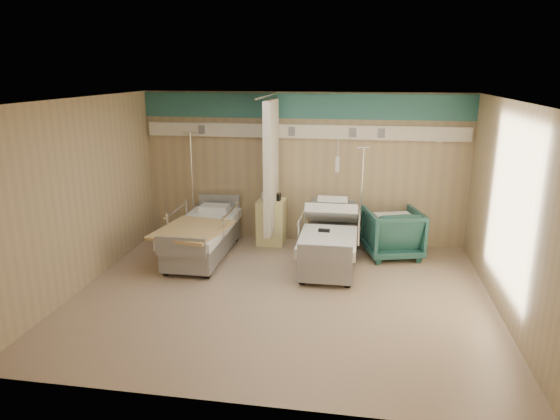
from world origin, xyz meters
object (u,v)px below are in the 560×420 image
object	(u,v)px
iv_stand_left	(194,217)
bed_right	(329,247)
iv_stand_right	(360,228)
bedside_cabinet	(271,222)
bed_left	(203,240)
visitor_armchair	(392,233)

from	to	relation	value
iv_stand_left	bed_right	bearing A→B (deg)	-19.54
iv_stand_right	iv_stand_left	size ratio (longest dim) A/B	0.90
bed_right	bedside_cabinet	world-z (taller)	bedside_cabinet
bed_left	iv_stand_right	distance (m)	2.85
bed_right	visitor_armchair	size ratio (longest dim) A/B	2.30
bed_right	visitor_armchair	distance (m)	1.23
bedside_cabinet	bed_right	bearing A→B (deg)	-38.05
iv_stand_right	bedside_cabinet	bearing A→B (deg)	-179.37
bed_right	iv_stand_right	xyz separation A→B (m)	(0.50, 0.92, 0.07)
bedside_cabinet	iv_stand_left	distance (m)	1.53
bed_right	iv_stand_right	world-z (taller)	iv_stand_right
bedside_cabinet	iv_stand_left	size ratio (longest dim) A/B	0.41
bed_right	bed_left	bearing A→B (deg)	180.00
bed_left	bedside_cabinet	distance (m)	1.39
visitor_armchair	iv_stand_right	size ratio (longest dim) A/B	0.50
iv_stand_right	iv_stand_left	world-z (taller)	iv_stand_left
bed_left	iv_stand_left	xyz separation A→B (m)	(-0.48, 0.95, 0.11)
bed_left	iv_stand_right	xyz separation A→B (m)	(2.70, 0.92, 0.07)
bed_right	bedside_cabinet	distance (m)	1.46
bedside_cabinet	visitor_armchair	world-z (taller)	visitor_armchair
bed_left	visitor_armchair	size ratio (longest dim) A/B	2.30
bed_left	visitor_armchair	bearing A→B (deg)	10.42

